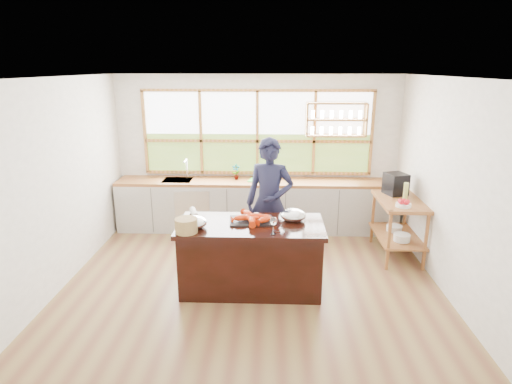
{
  "coord_description": "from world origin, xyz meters",
  "views": [
    {
      "loc": [
        0.25,
        -5.28,
        2.82
      ],
      "look_at": [
        0.05,
        0.15,
        1.22
      ],
      "focal_mm": 30.0,
      "sensor_mm": 36.0,
      "label": 1
    }
  ],
  "objects_px": {
    "cook": "(270,203)",
    "espresso_machine": "(396,184)",
    "wicker_basket": "(186,226)",
    "island": "(251,256)"
  },
  "relations": [
    {
      "from": "cook",
      "to": "espresso_machine",
      "type": "bearing_deg",
      "value": 29.33
    },
    {
      "from": "espresso_machine",
      "to": "wicker_basket",
      "type": "xyz_separation_m",
      "value": [
        -2.95,
        -1.71,
        -0.08
      ]
    },
    {
      "from": "cook",
      "to": "wicker_basket",
      "type": "bearing_deg",
      "value": -121.97
    },
    {
      "from": "island",
      "to": "espresso_machine",
      "type": "height_order",
      "value": "espresso_machine"
    },
    {
      "from": "cook",
      "to": "wicker_basket",
      "type": "distance_m",
      "value": 1.46
    },
    {
      "from": "island",
      "to": "espresso_machine",
      "type": "distance_m",
      "value": 2.67
    },
    {
      "from": "espresso_machine",
      "to": "cook",
      "type": "bearing_deg",
      "value": 178.81
    },
    {
      "from": "cook",
      "to": "espresso_machine",
      "type": "distance_m",
      "value": 2.06
    },
    {
      "from": "island",
      "to": "cook",
      "type": "xyz_separation_m",
      "value": [
        0.23,
        0.75,
        0.49
      ]
    },
    {
      "from": "island",
      "to": "wicker_basket",
      "type": "height_order",
      "value": "wicker_basket"
    }
  ]
}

